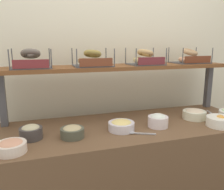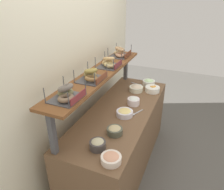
{
  "view_description": "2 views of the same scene",
  "coord_description": "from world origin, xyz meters",
  "px_view_note": "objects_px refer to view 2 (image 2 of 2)",
  "views": [
    {
      "loc": [
        -0.65,
        -1.58,
        1.46
      ],
      "look_at": [
        -0.14,
        0.04,
        1.08
      ],
      "focal_mm": 37.9,
      "sensor_mm": 36.0,
      "label": 1
    },
    {
      "loc": [
        -2.05,
        -0.75,
        2.14
      ],
      "look_at": [
        -0.1,
        0.07,
        1.08
      ],
      "focal_mm": 34.33,
      "sensor_mm": 36.0,
      "label": 2
    }
  ],
  "objects_px": {
    "bowl_cream_cheese": "(133,101)",
    "serving_spoon_by_edge": "(138,84)",
    "bowl_fruit_salad": "(152,89)",
    "bagel_basket_sesame": "(120,53)",
    "bowl_egg_salad": "(125,113)",
    "bowl_hummus": "(115,130)",
    "bowl_scallion_spread": "(149,82)",
    "bagel_basket_everything": "(91,76)",
    "bagel_basket_poppy": "(66,94)",
    "bowl_tuna_salad": "(98,144)",
    "bowl_potato_salad": "(136,88)",
    "bagel_basket_plain": "(109,63)",
    "bowl_lox_spread": "(111,158)",
    "serving_spoon_near_plate": "(136,113)"
  },
  "relations": [
    {
      "from": "bowl_hummus",
      "to": "bowl_potato_salad",
      "type": "bearing_deg",
      "value": 5.21
    },
    {
      "from": "bowl_cream_cheese",
      "to": "bagel_basket_everything",
      "type": "bearing_deg",
      "value": 139.9
    },
    {
      "from": "bowl_cream_cheese",
      "to": "bowl_tuna_salad",
      "type": "xyz_separation_m",
      "value": [
        -0.9,
        0.05,
        -0.0
      ]
    },
    {
      "from": "bowl_scallion_spread",
      "to": "bagel_basket_plain",
      "type": "relative_size",
      "value": 0.62
    },
    {
      "from": "bowl_fruit_salad",
      "to": "serving_spoon_by_edge",
      "type": "xyz_separation_m",
      "value": [
        0.15,
        0.25,
        -0.03
      ]
    },
    {
      "from": "bowl_potato_salad",
      "to": "serving_spoon_by_edge",
      "type": "distance_m",
      "value": 0.22
    },
    {
      "from": "bowl_tuna_salad",
      "to": "bagel_basket_everything",
      "type": "bearing_deg",
      "value": 31.59
    },
    {
      "from": "bowl_lox_spread",
      "to": "bowl_fruit_salad",
      "type": "bearing_deg",
      "value": -0.11
    },
    {
      "from": "bowl_fruit_salad",
      "to": "bagel_basket_sesame",
      "type": "bearing_deg",
      "value": 83.27
    },
    {
      "from": "bagel_basket_plain",
      "to": "bagel_basket_sesame",
      "type": "xyz_separation_m",
      "value": [
        0.46,
        0.04,
        -0.0
      ]
    },
    {
      "from": "bowl_scallion_spread",
      "to": "bagel_basket_everything",
      "type": "bearing_deg",
      "value": 160.31
    },
    {
      "from": "bagel_basket_poppy",
      "to": "bowl_egg_salad",
      "type": "bearing_deg",
      "value": -29.48
    },
    {
      "from": "bowl_fruit_salad",
      "to": "bowl_potato_salad",
      "type": "height_order",
      "value": "bowl_fruit_salad"
    },
    {
      "from": "bowl_hummus",
      "to": "bagel_basket_poppy",
      "type": "distance_m",
      "value": 0.61
    },
    {
      "from": "bagel_basket_everything",
      "to": "bowl_lox_spread",
      "type": "bearing_deg",
      "value": -141.3
    },
    {
      "from": "bagel_basket_poppy",
      "to": "bagel_basket_plain",
      "type": "xyz_separation_m",
      "value": [
        0.92,
        0.0,
        -0.0
      ]
    },
    {
      "from": "bowl_tuna_salad",
      "to": "bowl_egg_salad",
      "type": "bearing_deg",
      "value": -3.23
    },
    {
      "from": "bowl_scallion_spread",
      "to": "bowl_tuna_salad",
      "type": "relative_size",
      "value": 1.21
    },
    {
      "from": "bowl_scallion_spread",
      "to": "serving_spoon_near_plate",
      "type": "bearing_deg",
      "value": -175.75
    },
    {
      "from": "serving_spoon_by_edge",
      "to": "bagel_basket_everything",
      "type": "height_order",
      "value": "bagel_basket_everything"
    },
    {
      "from": "bowl_cream_cheese",
      "to": "serving_spoon_by_edge",
      "type": "relative_size",
      "value": 0.87
    },
    {
      "from": "serving_spoon_near_plate",
      "to": "bagel_basket_plain",
      "type": "height_order",
      "value": "bagel_basket_plain"
    },
    {
      "from": "bowl_fruit_salad",
      "to": "bagel_basket_plain",
      "type": "distance_m",
      "value": 0.76
    },
    {
      "from": "bowl_hummus",
      "to": "bagel_basket_sesame",
      "type": "height_order",
      "value": "bagel_basket_sesame"
    },
    {
      "from": "bagel_basket_poppy",
      "to": "bowl_tuna_salad",
      "type": "bearing_deg",
      "value": -94.9
    },
    {
      "from": "bowl_hummus",
      "to": "bagel_basket_poppy",
      "type": "xyz_separation_m",
      "value": [
        -0.23,
        0.35,
        0.44
      ]
    },
    {
      "from": "bowl_scallion_spread",
      "to": "bowl_fruit_salad",
      "type": "bearing_deg",
      "value": -152.3
    },
    {
      "from": "bowl_fruit_salad",
      "to": "bagel_basket_poppy",
      "type": "relative_size",
      "value": 0.7
    },
    {
      "from": "bowl_hummus",
      "to": "serving_spoon_by_edge",
      "type": "xyz_separation_m",
      "value": [
        1.23,
        0.13,
        -0.03
      ]
    },
    {
      "from": "bowl_scallion_spread",
      "to": "bagel_basket_everything",
      "type": "relative_size",
      "value": 0.6
    },
    {
      "from": "bowl_scallion_spread",
      "to": "bagel_basket_sesame",
      "type": "bearing_deg",
      "value": 107.69
    },
    {
      "from": "bowl_egg_salad",
      "to": "bowl_tuna_salad",
      "type": "height_order",
      "value": "bowl_tuna_salad"
    },
    {
      "from": "serving_spoon_by_edge",
      "to": "bagel_basket_sesame",
      "type": "bearing_deg",
      "value": 108.18
    },
    {
      "from": "bowl_cream_cheese",
      "to": "bowl_potato_salad",
      "type": "relative_size",
      "value": 0.8
    },
    {
      "from": "bagel_basket_poppy",
      "to": "bowl_lox_spread",
      "type": "bearing_deg",
      "value": -105.53
    },
    {
      "from": "bowl_egg_salad",
      "to": "bowl_hummus",
      "type": "distance_m",
      "value": 0.35
    },
    {
      "from": "bowl_scallion_spread",
      "to": "bagel_basket_poppy",
      "type": "relative_size",
      "value": 0.63
    },
    {
      "from": "bowl_lox_spread",
      "to": "bagel_basket_sesame",
      "type": "height_order",
      "value": "bagel_basket_sesame"
    },
    {
      "from": "bowl_tuna_salad",
      "to": "bagel_basket_everything",
      "type": "relative_size",
      "value": 0.5
    },
    {
      "from": "bowl_scallion_spread",
      "to": "bagel_basket_everything",
      "type": "xyz_separation_m",
      "value": [
        -1.05,
        0.38,
        0.43
      ]
    },
    {
      "from": "bowl_lox_spread",
      "to": "bagel_basket_poppy",
      "type": "height_order",
      "value": "bagel_basket_poppy"
    },
    {
      "from": "bowl_cream_cheese",
      "to": "bowl_potato_salad",
      "type": "xyz_separation_m",
      "value": [
        0.38,
        0.08,
        -0.01
      ]
    },
    {
      "from": "bowl_cream_cheese",
      "to": "bagel_basket_poppy",
      "type": "bearing_deg",
      "value": 158.47
    },
    {
      "from": "bowl_scallion_spread",
      "to": "serving_spoon_by_edge",
      "type": "relative_size",
      "value": 1.04
    },
    {
      "from": "bowl_egg_salad",
      "to": "serving_spoon_near_plate",
      "type": "height_order",
      "value": "bowl_egg_salad"
    },
    {
      "from": "bowl_hummus",
      "to": "bowl_tuna_salad",
      "type": "bearing_deg",
      "value": 167.55
    },
    {
      "from": "bowl_scallion_spread",
      "to": "bowl_lox_spread",
      "type": "height_order",
      "value": "bowl_scallion_spread"
    },
    {
      "from": "bowl_scallion_spread",
      "to": "bowl_tuna_salad",
      "type": "distance_m",
      "value": 1.54
    },
    {
      "from": "bowl_egg_salad",
      "to": "bowl_lox_spread",
      "type": "height_order",
      "value": "bowl_egg_salad"
    },
    {
      "from": "bowl_fruit_salad",
      "to": "bowl_cream_cheese",
      "type": "bearing_deg",
      "value": 163.76
    }
  ]
}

